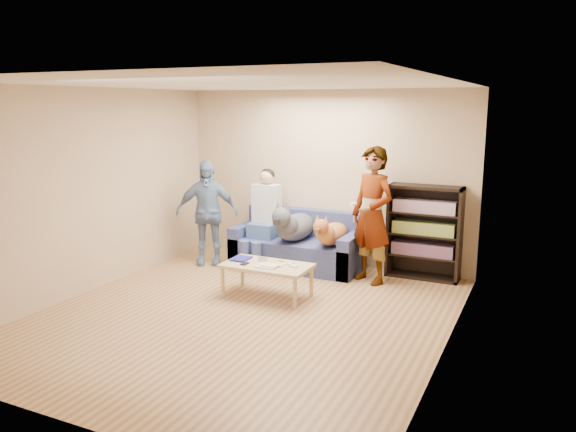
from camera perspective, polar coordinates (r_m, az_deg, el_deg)
The scene contains 27 objects.
ground at distance 6.58m, azimuth -4.54°, elevation -10.03°, with size 5.00×5.00×0.00m, color olive.
ceiling at distance 6.13m, azimuth -4.92°, elevation 13.24°, with size 5.00×5.00×0.00m, color white.
wall_back at distance 8.45m, azimuth 3.77°, elevation 3.90°, with size 4.50×4.50×0.00m, color tan.
wall_front at distance 4.30m, azimuth -21.63°, elevation -4.22°, with size 4.50×4.50×0.00m, color tan.
wall_left at distance 7.59m, azimuth -19.63°, elevation 2.41°, with size 5.00×5.00×0.00m, color tan.
wall_right at distance 5.47m, azimuth 16.15°, elevation -0.63°, with size 5.00×5.00×0.00m, color tan.
blanket at distance 7.95m, azimuth 5.47°, elevation -2.52°, with size 0.38×0.32×0.13m, color #A5A5A9.
person_standing_right at distance 7.59m, azimuth 8.54°, elevation 0.05°, with size 0.67×0.44×1.85m, color gray.
person_standing_left at distance 8.49m, azimuth -8.25°, elevation 0.34°, with size 0.92×0.38×1.58m, color #6E83B0.
held_controller at distance 7.43m, azimuth 6.66°, elevation 1.21°, with size 0.04×0.13×0.03m, color white.
notebook_blue at distance 7.27m, azimuth -4.78°, elevation -4.34°, with size 0.20×0.26×0.03m, color navy.
papers at distance 6.94m, azimuth -2.17°, elevation -5.12°, with size 0.26×0.20×0.01m, color beige.
magazine at distance 6.94m, azimuth -1.87°, elevation -5.00°, with size 0.22×0.17×0.01m, color beige.
camera_silver at distance 7.19m, azimuth -2.57°, elevation -4.37°, with size 0.11×0.06×0.05m, color #B5B4B9.
controller_a at distance 7.01m, azimuth 0.26°, elevation -4.87°, with size 0.04×0.13×0.03m, color white.
controller_b at distance 6.91m, azimuth 0.59°, elevation -5.12°, with size 0.09×0.06×0.03m, color white.
headphone_cup_a at distance 6.94m, azimuth -0.76°, elevation -5.09°, with size 0.07×0.07×0.02m, color white.
headphone_cup_b at distance 7.01m, azimuth -0.47°, elevation -4.92°, with size 0.07×0.07×0.02m, color white.
pen_orange at distance 6.92m, azimuth -2.91°, elevation -5.20°, with size 0.01×0.01×0.14m, color orange.
pen_black at distance 7.15m, azimuth -0.63°, elevation -4.64°, with size 0.01×0.01×0.14m, color black.
wallet at distance 7.06m, azimuth -4.41°, elevation -4.86°, with size 0.07×0.12×0.01m, color black.
sofa at distance 8.38m, azimuth 1.07°, elevation -3.25°, with size 1.90×0.85×0.82m.
person_seated at distance 8.38m, azimuth -2.48°, elevation 0.19°, with size 0.40×0.73×1.47m.
dog_gray at distance 8.15m, azimuth 0.55°, elevation -0.98°, with size 0.44×1.26×0.64m.
dog_tan at distance 7.91m, azimuth 4.34°, elevation -1.74°, with size 0.35×1.14×0.51m.
coffee_table at distance 7.06m, azimuth -2.15°, elevation -5.28°, with size 1.10×0.60×0.42m.
bookshelf at distance 7.97m, azimuth 13.68°, elevation -1.40°, with size 1.00×0.34×1.30m.
Camera 1 is at (3.07, -5.30, 2.39)m, focal length 35.00 mm.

